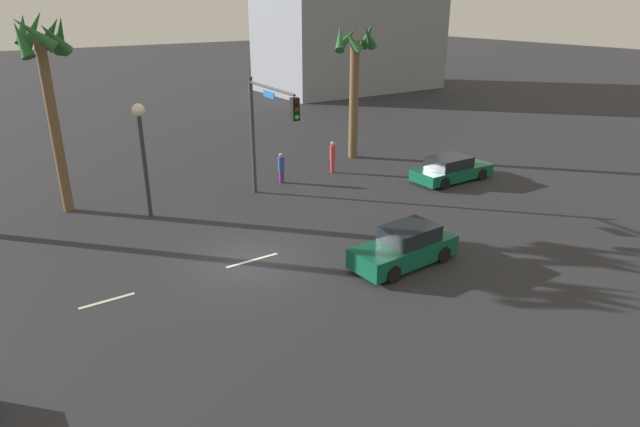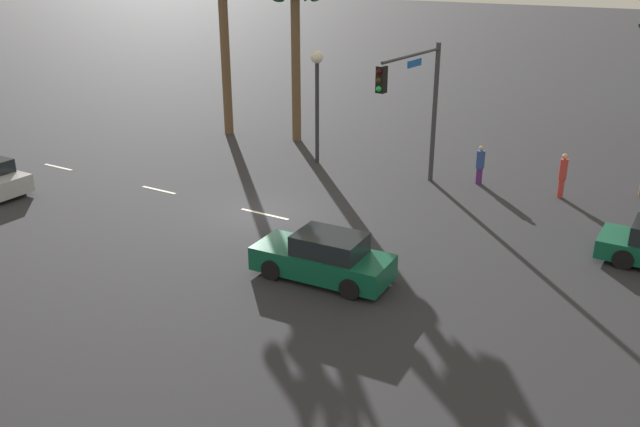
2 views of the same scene
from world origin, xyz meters
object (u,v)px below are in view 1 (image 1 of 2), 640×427
pedestrian_0 (332,156)px  pedestrian_1 (281,167)px  traffic_signal (266,122)px  streetlamp (142,137)px  palm_tree_1 (45,65)px  palm_tree_0 (355,68)px  car_0 (405,247)px  car_1 (451,169)px

pedestrian_0 → pedestrian_1: size_ratio=1.10×
traffic_signal → pedestrian_1: 4.41m
streetlamp → palm_tree_1: palm_tree_1 is taller
traffic_signal → palm_tree_1: (-8.35, 4.26, 2.68)m
streetlamp → palm_tree_1: bearing=135.4°
pedestrian_1 → palm_tree_0: (6.39, 1.98, 4.65)m
pedestrian_1 → palm_tree_1: size_ratio=0.18×
traffic_signal → pedestrian_0: 6.65m
car_0 → pedestrian_1: 11.18m
palm_tree_1 → car_0: bearing=-54.7°
traffic_signal → car_0: bearing=-84.1°
palm_tree_0 → palm_tree_1: bearing=-179.9°
pedestrian_1 → palm_tree_0: size_ratio=0.20×
pedestrian_1 → palm_tree_0: palm_tree_0 is taller
palm_tree_1 → traffic_signal: bearing=-27.0°
palm_tree_0 → traffic_signal: bearing=-153.0°
car_0 → car_1: (9.07, 6.23, -0.05)m
car_0 → traffic_signal: 9.44m
car_1 → traffic_signal: size_ratio=0.79×
traffic_signal → palm_tree_0: 9.61m
pedestrian_0 → palm_tree_1: bearing=172.0°
car_1 → traffic_signal: bearing=165.6°
palm_tree_0 → palm_tree_1: 16.85m
car_0 → palm_tree_0: bearing=60.0°
pedestrian_0 → palm_tree_0: palm_tree_0 is taller
pedestrian_0 → pedestrian_1: 3.39m
car_1 → palm_tree_1: palm_tree_1 is taller
traffic_signal → pedestrian_0: size_ratio=3.20×
palm_tree_1 → car_1: bearing=-20.4°
traffic_signal → palm_tree_0: size_ratio=0.71×
traffic_signal → streetlamp: size_ratio=1.13×
traffic_signal → palm_tree_0: palm_tree_0 is taller
car_0 → palm_tree_0: size_ratio=0.53×
streetlamp → palm_tree_1: size_ratio=0.57×
traffic_signal → streetlamp: (-5.44, 1.40, -0.29)m
car_0 → streetlamp: streetlamp is taller
car_1 → pedestrian_1: bearing=148.3°
streetlamp → pedestrian_0: bearing=4.8°
car_1 → palm_tree_1: 20.47m
car_0 → pedestrian_0: 12.01m
pedestrian_1 → traffic_signal: bearing=-131.7°
car_0 → palm_tree_1: 17.09m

